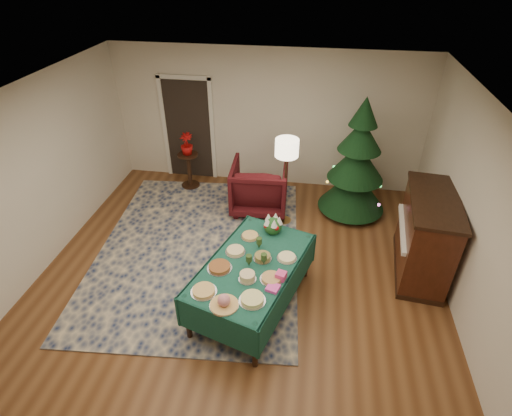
% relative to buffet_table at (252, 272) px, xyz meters
% --- Properties ---
extents(room_shell, '(7.00, 7.00, 7.00)m').
position_rel_buffet_table_xyz_m(room_shell, '(-0.28, -0.03, 0.76)').
color(room_shell, '#593319').
rests_on(room_shell, ground).
extents(doorway, '(1.08, 0.04, 2.16)m').
position_rel_buffet_table_xyz_m(doorway, '(-1.88, 3.45, 0.50)').
color(doorway, black).
rests_on(doorway, ground).
extents(rug, '(3.54, 4.45, 0.02)m').
position_rel_buffet_table_xyz_m(rug, '(-1.07, 1.06, -0.58)').
color(rug, '#122045').
rests_on(rug, ground).
extents(buffet_table, '(1.62, 2.15, 0.74)m').
position_rel_buffet_table_xyz_m(buffet_table, '(0.00, 0.00, 0.00)').
color(buffet_table, black).
rests_on(buffet_table, ground).
extents(platter_0, '(0.32, 0.32, 0.05)m').
position_rel_buffet_table_xyz_m(platter_0, '(-0.49, -0.59, 0.17)').
color(platter_0, silver).
rests_on(platter_0, buffet_table).
extents(platter_1, '(0.34, 0.34, 0.16)m').
position_rel_buffet_table_xyz_m(platter_1, '(-0.20, -0.76, 0.21)').
color(platter_1, silver).
rests_on(platter_1, buffet_table).
extents(platter_2, '(0.32, 0.32, 0.06)m').
position_rel_buffet_table_xyz_m(platter_2, '(0.11, -0.64, 0.18)').
color(platter_2, silver).
rests_on(platter_2, buffet_table).
extents(platter_3, '(0.32, 0.32, 0.05)m').
position_rel_buffet_table_xyz_m(platter_3, '(-0.40, -0.16, 0.17)').
color(platter_3, silver).
rests_on(platter_3, buffet_table).
extents(platter_4, '(0.22, 0.22, 0.10)m').
position_rel_buffet_table_xyz_m(platter_4, '(-0.01, -0.30, 0.20)').
color(platter_4, silver).
rests_on(platter_4, buffet_table).
extents(platter_5, '(0.29, 0.29, 0.04)m').
position_rel_buffet_table_xyz_m(platter_5, '(0.28, -0.25, 0.17)').
color(platter_5, silver).
rests_on(platter_5, buffet_table).
extents(platter_6, '(0.27, 0.27, 0.05)m').
position_rel_buffet_table_xyz_m(platter_6, '(-0.26, 0.19, 0.17)').
color(platter_6, silver).
rests_on(platter_6, buffet_table).
extents(platter_7, '(0.25, 0.25, 0.07)m').
position_rel_buffet_table_xyz_m(platter_7, '(0.12, 0.11, 0.18)').
color(platter_7, silver).
rests_on(platter_7, buffet_table).
extents(platter_8, '(0.27, 0.27, 0.04)m').
position_rel_buffet_table_xyz_m(platter_8, '(0.44, 0.17, 0.17)').
color(platter_8, silver).
rests_on(platter_8, buffet_table).
extents(platter_9, '(0.26, 0.26, 0.04)m').
position_rel_buffet_table_xyz_m(platter_9, '(-0.12, 0.55, 0.17)').
color(platter_9, silver).
rests_on(platter_9, buffet_table).
extents(goblet_0, '(0.08, 0.08, 0.17)m').
position_rel_buffet_table_xyz_m(goblet_0, '(0.04, 0.32, 0.24)').
color(goblet_0, '#2D471E').
rests_on(goblet_0, buffet_table).
extents(goblet_1, '(0.08, 0.08, 0.17)m').
position_rel_buffet_table_xyz_m(goblet_1, '(0.15, 0.01, 0.24)').
color(goblet_1, '#2D471E').
rests_on(goblet_1, buffet_table).
extents(goblet_2, '(0.08, 0.08, 0.17)m').
position_rel_buffet_table_xyz_m(goblet_2, '(-0.03, -0.05, 0.24)').
color(goblet_2, '#2D471E').
rests_on(goblet_2, buffet_table).
extents(napkin_stack, '(0.19, 0.19, 0.04)m').
position_rel_buffet_table_xyz_m(napkin_stack, '(0.32, -0.41, 0.17)').
color(napkin_stack, '#F744B7').
rests_on(napkin_stack, buffet_table).
extents(gift_box, '(0.15, 0.15, 0.10)m').
position_rel_buffet_table_xyz_m(gift_box, '(0.40, -0.22, 0.20)').
color(gift_box, '#E53F8A').
rests_on(gift_box, buffet_table).
extents(centerpiece, '(0.27, 0.27, 0.31)m').
position_rel_buffet_table_xyz_m(centerpiece, '(0.18, 0.72, 0.28)').
color(centerpiece, '#1E4C1E').
rests_on(centerpiece, buffet_table).
extents(armchair, '(1.05, 0.99, 1.03)m').
position_rel_buffet_table_xyz_m(armchair, '(-0.27, 2.40, -0.08)').
color(armchair, '#430E12').
rests_on(armchair, ground).
extents(floor_lamp, '(0.39, 0.39, 1.60)m').
position_rel_buffet_table_xyz_m(floor_lamp, '(0.23, 2.05, 0.76)').
color(floor_lamp, '#A57F3F').
rests_on(floor_lamp, ground).
extents(side_table, '(0.41, 0.41, 0.73)m').
position_rel_buffet_table_xyz_m(side_table, '(-1.79, 2.98, -0.24)').
color(side_table, black).
rests_on(side_table, ground).
extents(potted_plant, '(0.24, 0.44, 0.24)m').
position_rel_buffet_table_xyz_m(potted_plant, '(-1.79, 2.98, 0.26)').
color(potted_plant, '#A40C0B').
rests_on(potted_plant, side_table).
extents(christmas_tree, '(1.28, 1.28, 2.19)m').
position_rel_buffet_table_xyz_m(christmas_tree, '(1.42, 2.57, 0.39)').
color(christmas_tree, black).
rests_on(christmas_tree, ground).
extents(piano, '(0.84, 1.55, 1.29)m').
position_rel_buffet_table_xyz_m(piano, '(2.38, 1.10, 0.03)').
color(piano, black).
rests_on(piano, ground).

